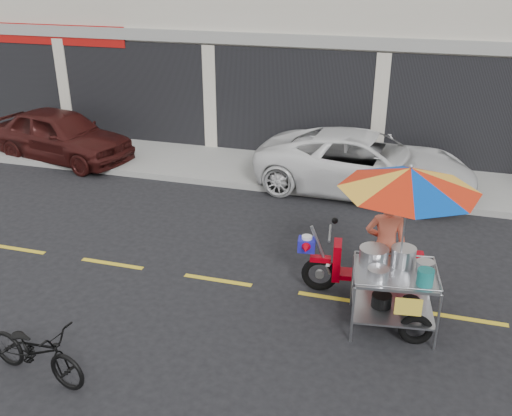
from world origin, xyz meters
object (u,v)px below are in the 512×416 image
(maroon_sedan, at_px, (61,135))
(white_pickup, at_px, (365,163))
(near_bicycle, at_px, (36,350))
(food_vendor_rig, at_px, (396,220))

(maroon_sedan, xyz_separation_m, white_pickup, (7.97, 0.00, -0.00))
(maroon_sedan, distance_m, white_pickup, 7.97)
(white_pickup, relative_size, near_bicycle, 3.15)
(maroon_sedan, height_order, white_pickup, maroon_sedan)
(maroon_sedan, relative_size, food_vendor_rig, 1.50)
(near_bicycle, bearing_deg, white_pickup, -13.51)
(white_pickup, height_order, food_vendor_rig, food_vendor_rig)
(near_bicycle, distance_m, food_vendor_rig, 5.19)
(maroon_sedan, height_order, food_vendor_rig, food_vendor_rig)
(white_pickup, height_order, near_bicycle, white_pickup)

